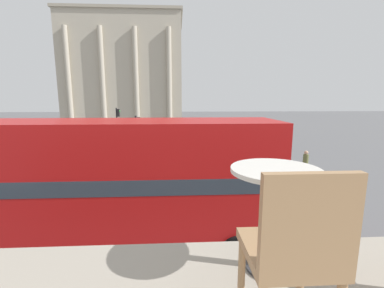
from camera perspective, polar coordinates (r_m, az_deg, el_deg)
name	(u,v)px	position (r m, az deg, el deg)	size (l,w,h in m)	color
double_decker_bus	(112,181)	(8.51, -17.35, -7.76)	(10.33, 2.63, 4.26)	black
cafe_dining_table	(274,196)	(1.86, 17.83, -10.98)	(0.60, 0.60, 0.73)	#2D2D30
cafe_chair_0	(294,250)	(1.33, 21.73, -21.10)	(0.40, 0.40, 0.91)	#A87F56
plaza_building_left	(127,71)	(56.84, -14.35, 15.37)	(23.19, 14.61, 21.12)	#B2A893
traffic_light_near	(160,156)	(12.25, -7.17, -2.67)	(0.42, 0.24, 3.40)	black
traffic_light_mid	(138,136)	(17.34, -12.01, 1.78)	(0.42, 0.24, 3.83)	black
traffic_light_far	(118,123)	(25.03, -16.17, 4.44)	(0.42, 0.24, 4.10)	black
pedestrian_black	(99,142)	(24.49, -19.95, 0.33)	(0.32, 0.32, 1.82)	#282B33
pedestrian_olive	(305,163)	(17.19, 23.89, -3.85)	(0.32, 0.32, 1.81)	#282B33
pedestrian_blue	(84,142)	(25.61, -22.96, 0.34)	(0.32, 0.32, 1.69)	#282B33
pedestrian_yellow	(235,131)	(33.10, 9.43, 2.92)	(0.32, 0.32, 1.61)	#282B33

